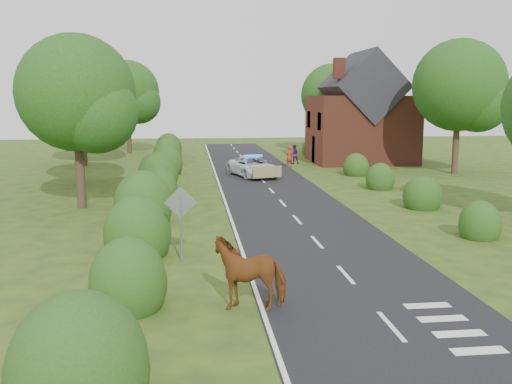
{
  "coord_description": "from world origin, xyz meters",
  "views": [
    {
      "loc": [
        -4.65,
        -16.32,
        5.37
      ],
      "look_at": [
        -1.84,
        7.98,
        1.3
      ],
      "focal_mm": 40.0,
      "sensor_mm": 36.0,
      "label": 1
    }
  ],
  "objects": [
    {
      "name": "road_sign",
      "position": [
        -5.0,
        2.0,
        1.65
      ],
      "size": [
        1.06,
        0.08,
        2.53
      ],
      "color": "gray",
      "rests_on": "ground"
    },
    {
      "name": "hedgerow_right",
      "position": [
        6.6,
        11.21,
        0.55
      ],
      "size": [
        2.1,
        45.78,
        2.1
      ],
      "color": "#25411A",
      "rests_on": "ground"
    },
    {
      "name": "cow",
      "position": [
        -3.17,
        -2.17,
        0.77
      ],
      "size": [
        2.28,
        1.35,
        1.55
      ],
      "primitive_type": "imported",
      "rotation": [
        0.0,
        0.0,
        -1.67
      ],
      "color": "#682F11",
      "rests_on": "ground"
    },
    {
      "name": "tree_left_b",
      "position": [
        -11.25,
        19.86,
        5.04
      ],
      "size": [
        5.74,
        5.6,
        8.07
      ],
      "color": "#332316",
      "rests_on": "ground"
    },
    {
      "name": "pedestrian_red",
      "position": [
        3.0,
        27.28,
        0.81
      ],
      "size": [
        0.7,
        0.61,
        1.62
      ],
      "primitive_type": "imported",
      "rotation": [
        0.0,
        0.0,
        3.61
      ],
      "color": "#AE2A1A",
      "rests_on": "ground"
    },
    {
      "name": "tree_left_c",
      "position": [
        -12.7,
        29.83,
        6.53
      ],
      "size": [
        6.97,
        6.8,
        10.22
      ],
      "color": "#332316",
      "rests_on": "ground"
    },
    {
      "name": "tree_left_d",
      "position": [
        -10.23,
        39.85,
        5.64
      ],
      "size": [
        6.15,
        6.0,
        8.89
      ],
      "color": "#332316",
      "rests_on": "ground"
    },
    {
      "name": "pedestrian_purple",
      "position": [
        3.76,
        29.3,
        0.79
      ],
      "size": [
        0.79,
        0.63,
        1.58
      ],
      "primitive_type": "imported",
      "rotation": [
        0.0,
        0.0,
        3.18
      ],
      "color": "#4E1B52",
      "rests_on": "ground"
    },
    {
      "name": "road",
      "position": [
        0.0,
        15.0,
        0.01
      ],
      "size": [
        6.0,
        70.0,
        0.02
      ],
      "primitive_type": "cube",
      "color": "black",
      "rests_on": "ground"
    },
    {
      "name": "ground",
      "position": [
        0.0,
        0.0,
        0.0
      ],
      "size": [
        120.0,
        120.0,
        0.0
      ],
      "primitive_type": "plane",
      "color": "#294019"
    },
    {
      "name": "road_markings",
      "position": [
        -1.6,
        12.93,
        0.03
      ],
      "size": [
        4.96,
        70.0,
        0.01
      ],
      "color": "white",
      "rests_on": "road"
    },
    {
      "name": "tree_right_b",
      "position": [
        14.29,
        21.84,
        5.94
      ],
      "size": [
        6.56,
        6.4,
        9.4
      ],
      "color": "#332316",
      "rests_on": "ground"
    },
    {
      "name": "hedgerow_left",
      "position": [
        -6.51,
        11.69,
        0.75
      ],
      "size": [
        2.75,
        50.41,
        3.0
      ],
      "color": "#25411A",
      "rests_on": "ground"
    },
    {
      "name": "tree_left_a",
      "position": [
        -9.75,
        11.86,
        5.34
      ],
      "size": [
        5.74,
        5.6,
        8.38
      ],
      "color": "#332316",
      "rests_on": "ground"
    },
    {
      "name": "house",
      "position": [
        9.49,
        30.0,
        3.79
      ],
      "size": [
        8.0,
        7.4,
        9.17
      ],
      "color": "brown",
      "rests_on": "ground"
    },
    {
      "name": "police_van",
      "position": [
        -0.42,
        22.17,
        0.67
      ],
      "size": [
        3.51,
        5.29,
        1.49
      ],
      "rotation": [
        0.0,
        0.0,
        0.29
      ],
      "color": "silver",
      "rests_on": "ground"
    },
    {
      "name": "tree_right_c",
      "position": [
        9.27,
        37.85,
        5.34
      ],
      "size": [
        6.15,
        6.0,
        8.58
      ],
      "color": "#332316",
      "rests_on": "ground"
    }
  ]
}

